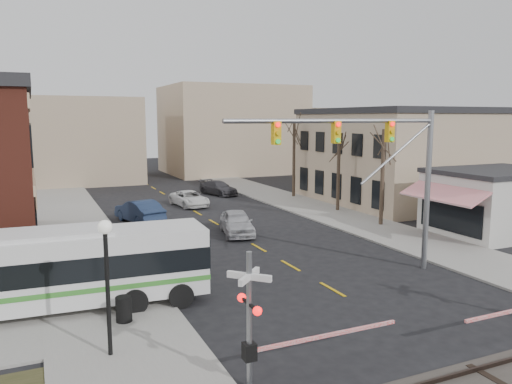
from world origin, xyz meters
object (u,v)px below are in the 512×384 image
trash_bin (124,309)px  car_b (139,211)px  street_lamp (106,260)px  car_c (190,199)px  traffic_signal_mast (381,157)px  pedestrian_far (50,263)px  car_d (218,188)px  pedestrian_near (133,281)px  rr_crossing_west (263,320)px  car_a (237,223)px  transit_bus (50,269)px

trash_bin → car_b: bearing=77.1°
street_lamp → car_c: street_lamp is taller
traffic_signal_mast → street_lamp: (-13.11, -3.43, -2.54)m
trash_bin → pedestrian_far: size_ratio=0.55×
car_d → pedestrian_near: pedestrian_near is taller
traffic_signal_mast → car_c: traffic_signal_mast is taller
rr_crossing_west → street_lamp: 5.29m
rr_crossing_west → pedestrian_near: size_ratio=3.10×
traffic_signal_mast → car_a: 12.33m
traffic_signal_mast → rr_crossing_west: (-9.33, -6.89, -3.82)m
traffic_signal_mast → car_d: traffic_signal_mast is taller
rr_crossing_west → car_a: 18.91m
transit_bus → car_a: bearing=39.1°
trash_bin → car_b: (4.18, 18.26, 0.25)m
transit_bus → pedestrian_far: (0.09, 3.81, -0.80)m
car_d → car_b: bearing=-151.1°
trash_bin → pedestrian_far: 6.52m
rr_crossing_west → trash_bin: (-2.93, 5.98, -1.37)m
transit_bus → car_c: size_ratio=2.58×
car_d → pedestrian_far: pedestrian_far is taller
transit_bus → car_b: (6.59, 15.99, -0.93)m
street_lamp → pedestrian_far: bearing=99.7°
transit_bus → car_d: (16.50, 26.39, -1.10)m
transit_bus → pedestrian_far: size_ratio=7.16×
car_a → traffic_signal_mast: bearing=-61.8°
transit_bus → car_d: 31.14m
car_a → car_c: 11.67m
traffic_signal_mast → pedestrian_far: traffic_signal_mast is taller
rr_crossing_west → transit_bus: bearing=122.9°
car_c → trash_bin: bearing=-118.8°
transit_bus → car_a: 15.12m
transit_bus → trash_bin: bearing=-43.2°
transit_bus → rr_crossing_west: size_ratio=2.21×
traffic_signal_mast → car_b: bearing=115.0°
pedestrian_near → street_lamp: bearing=165.6°
traffic_signal_mast → car_d: (1.83, 27.75, -5.11)m
traffic_signal_mast → rr_crossing_west: traffic_signal_mast is taller
rr_crossing_west → traffic_signal_mast: bearing=36.5°
rr_crossing_west → car_c: rr_crossing_west is taller
car_d → rr_crossing_west: bearing=-125.3°
street_lamp → trash_bin: bearing=71.3°
traffic_signal_mast → car_d: 28.27m
car_b → pedestrian_near: (-3.46, -16.37, 0.18)m
traffic_signal_mast → transit_bus: bearing=174.7°
transit_bus → car_a: size_ratio=2.63×
pedestrian_near → car_b: bearing=-6.8°
traffic_signal_mast → pedestrian_near: size_ratio=6.12×
car_d → pedestrian_near: (-13.37, -26.77, 0.34)m
rr_crossing_west → street_lamp: street_lamp is taller
transit_bus → street_lamp: (1.56, -4.79, 1.47)m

